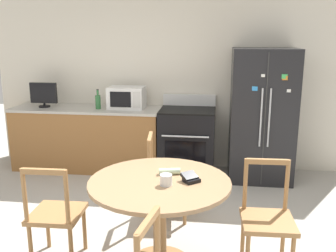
{
  "coord_description": "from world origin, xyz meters",
  "views": [
    {
      "loc": [
        0.7,
        -2.74,
        1.91
      ],
      "look_at": [
        0.18,
        1.15,
        0.95
      ],
      "focal_mm": 40.0,
      "sensor_mm": 36.0,
      "label": 1
    }
  ],
  "objects_px": {
    "oven_range": "(187,141)",
    "dining_chair_left": "(56,215)",
    "refrigerator": "(262,115)",
    "countertop_tv": "(44,94)",
    "candle_glass": "(166,181)",
    "wallet": "(190,178)",
    "counter_bottle": "(98,101)",
    "dining_chair_far": "(166,178)",
    "microwave": "(127,98)",
    "dining_chair_right": "(267,219)"
  },
  "relations": [
    {
      "from": "countertop_tv",
      "to": "dining_chair_far",
      "type": "xyz_separation_m",
      "value": [
        1.94,
        -1.34,
        -0.65
      ]
    },
    {
      "from": "wallet",
      "to": "oven_range",
      "type": "bearing_deg",
      "value": 95.35
    },
    {
      "from": "oven_range",
      "to": "wallet",
      "type": "height_order",
      "value": "oven_range"
    },
    {
      "from": "microwave",
      "to": "dining_chair_right",
      "type": "bearing_deg",
      "value": -52.16
    },
    {
      "from": "dining_chair_left",
      "to": "microwave",
      "type": "bearing_deg",
      "value": 86.57
    },
    {
      "from": "countertop_tv",
      "to": "counter_bottle",
      "type": "relative_size",
      "value": 1.4
    },
    {
      "from": "refrigerator",
      "to": "oven_range",
      "type": "height_order",
      "value": "refrigerator"
    },
    {
      "from": "oven_range",
      "to": "dining_chair_left",
      "type": "bearing_deg",
      "value": -112.09
    },
    {
      "from": "refrigerator",
      "to": "countertop_tv",
      "type": "xyz_separation_m",
      "value": [
        -3.05,
        0.03,
        0.22
      ]
    },
    {
      "from": "dining_chair_left",
      "to": "dining_chair_far",
      "type": "relative_size",
      "value": 1.0
    },
    {
      "from": "candle_glass",
      "to": "wallet",
      "type": "relative_size",
      "value": 0.55
    },
    {
      "from": "oven_range",
      "to": "candle_glass",
      "type": "distance_m",
      "value": 2.33
    },
    {
      "from": "countertop_tv",
      "to": "wallet",
      "type": "distance_m",
      "value": 3.17
    },
    {
      "from": "counter_bottle",
      "to": "dining_chair_far",
      "type": "height_order",
      "value": "counter_bottle"
    },
    {
      "from": "microwave",
      "to": "dining_chair_left",
      "type": "xyz_separation_m",
      "value": [
        -0.06,
        -2.35,
        -0.62
      ]
    },
    {
      "from": "dining_chair_far",
      "to": "candle_glass",
      "type": "bearing_deg",
      "value": 1.58
    },
    {
      "from": "dining_chair_left",
      "to": "dining_chair_far",
      "type": "height_order",
      "value": "same"
    },
    {
      "from": "wallet",
      "to": "dining_chair_right",
      "type": "bearing_deg",
      "value": 7.45
    },
    {
      "from": "oven_range",
      "to": "countertop_tv",
      "type": "bearing_deg",
      "value": -179.92
    },
    {
      "from": "microwave",
      "to": "countertop_tv",
      "type": "relative_size",
      "value": 1.29
    },
    {
      "from": "countertop_tv",
      "to": "microwave",
      "type": "bearing_deg",
      "value": 3.68
    },
    {
      "from": "microwave",
      "to": "countertop_tv",
      "type": "distance_m",
      "value": 1.2
    },
    {
      "from": "refrigerator",
      "to": "countertop_tv",
      "type": "relative_size",
      "value": 4.51
    },
    {
      "from": "dining_chair_far",
      "to": "dining_chair_right",
      "type": "height_order",
      "value": "same"
    },
    {
      "from": "candle_glass",
      "to": "wallet",
      "type": "height_order",
      "value": "candle_glass"
    },
    {
      "from": "microwave",
      "to": "wallet",
      "type": "distance_m",
      "value": 2.53
    },
    {
      "from": "refrigerator",
      "to": "microwave",
      "type": "bearing_deg",
      "value": 176.72
    },
    {
      "from": "countertop_tv",
      "to": "candle_glass",
      "type": "bearing_deg",
      "value": -47.84
    },
    {
      "from": "oven_range",
      "to": "counter_bottle",
      "type": "bearing_deg",
      "value": -178.65
    },
    {
      "from": "dining_chair_left",
      "to": "dining_chair_far",
      "type": "distance_m",
      "value": 1.23
    },
    {
      "from": "oven_range",
      "to": "dining_chair_left",
      "type": "height_order",
      "value": "oven_range"
    },
    {
      "from": "countertop_tv",
      "to": "counter_bottle",
      "type": "distance_m",
      "value": 0.81
    },
    {
      "from": "counter_bottle",
      "to": "wallet",
      "type": "height_order",
      "value": "counter_bottle"
    },
    {
      "from": "refrigerator",
      "to": "dining_chair_right",
      "type": "xyz_separation_m",
      "value": [
        -0.15,
        -2.09,
        -0.44
      ]
    },
    {
      "from": "dining_chair_right",
      "to": "wallet",
      "type": "height_order",
      "value": "dining_chair_right"
    },
    {
      "from": "counter_bottle",
      "to": "wallet",
      "type": "distance_m",
      "value": 2.62
    },
    {
      "from": "counter_bottle",
      "to": "microwave",
      "type": "bearing_deg",
      "value": 14.93
    },
    {
      "from": "countertop_tv",
      "to": "candle_glass",
      "type": "height_order",
      "value": "countertop_tv"
    },
    {
      "from": "oven_range",
      "to": "wallet",
      "type": "xyz_separation_m",
      "value": [
        0.21,
        -2.2,
        0.33
      ]
    },
    {
      "from": "wallet",
      "to": "countertop_tv",
      "type": "bearing_deg",
      "value": 135.87
    },
    {
      "from": "counter_bottle",
      "to": "wallet",
      "type": "relative_size",
      "value": 1.59
    },
    {
      "from": "oven_range",
      "to": "candle_glass",
      "type": "bearing_deg",
      "value": -89.42
    },
    {
      "from": "counter_bottle",
      "to": "dining_chair_left",
      "type": "bearing_deg",
      "value": -81.6
    },
    {
      "from": "counter_bottle",
      "to": "dining_chair_right",
      "type": "height_order",
      "value": "counter_bottle"
    },
    {
      "from": "candle_glass",
      "to": "microwave",
      "type": "bearing_deg",
      "value": 110.51
    },
    {
      "from": "oven_range",
      "to": "counter_bottle",
      "type": "xyz_separation_m",
      "value": [
        -1.25,
        -0.03,
        0.54
      ]
    },
    {
      "from": "oven_range",
      "to": "counter_bottle",
      "type": "distance_m",
      "value": 1.36
    },
    {
      "from": "oven_range",
      "to": "dining_chair_right",
      "type": "height_order",
      "value": "oven_range"
    },
    {
      "from": "microwave",
      "to": "countertop_tv",
      "type": "bearing_deg",
      "value": -176.32
    },
    {
      "from": "refrigerator",
      "to": "microwave",
      "type": "height_order",
      "value": "refrigerator"
    }
  ]
}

